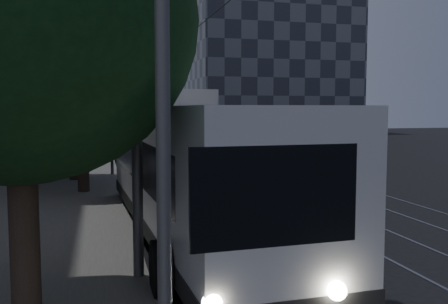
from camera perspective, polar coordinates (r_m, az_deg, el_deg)
name	(u,v)px	position (r m, az deg, el deg)	size (l,w,h in m)	color
ground	(291,214)	(16.12, 7.69, -6.99)	(120.00, 120.00, 0.00)	black
sidewalk	(75,157)	(34.83, -16.69, -0.58)	(5.00, 90.00, 0.15)	slate
tram_rails	(220,155)	(35.79, -0.48, -0.34)	(4.52, 90.00, 0.02)	gray
overhead_wires	(112,106)	(34.65, -12.64, 5.10)	(2.23, 90.00, 6.00)	black
building_distant_right	(267,49)	(74.12, 4.91, 11.69)	(22.00, 18.00, 24.00)	#31353F
trolleybus	(190,167)	(13.01, -3.86, -1.78)	(3.42, 13.16, 5.63)	silver
pickup_silver	(168,160)	(23.92, -6.37, -0.90)	(2.96, 6.41, 1.78)	#BABCC3
car_white_a	(150,148)	(32.48, -8.42, 0.43)	(1.84, 4.57, 1.56)	silver
car_white_b	(124,147)	(34.27, -11.40, 0.57)	(2.09, 5.15, 1.50)	white
car_white_c	(119,140)	(41.57, -11.88, 1.38)	(1.67, 4.79, 1.58)	silver
car_white_d	(116,137)	(48.36, -12.20, 1.68)	(1.48, 3.69, 1.26)	white
tree_0	(17,22)	(8.03, -22.59, 13.58)	(5.28, 5.28, 6.98)	black
tree_1	(81,85)	(19.81, -16.00, 7.36)	(4.30, 4.30, 6.18)	black
tree_2	(72,76)	(23.28, -17.00, 8.30)	(5.17, 5.17, 7.11)	black
tree_3	(89,85)	(35.06, -15.21, 7.37)	(5.10, 5.10, 7.21)	black
tree_4	(90,99)	(44.65, -15.06, 5.83)	(4.64, 4.64, 6.22)	black
tree_5	(92,98)	(52.08, -14.85, 5.95)	(5.68, 5.68, 6.91)	black
streetlamp_far	(105,72)	(37.49, -13.46, 8.85)	(2.39, 0.44, 9.85)	#565659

